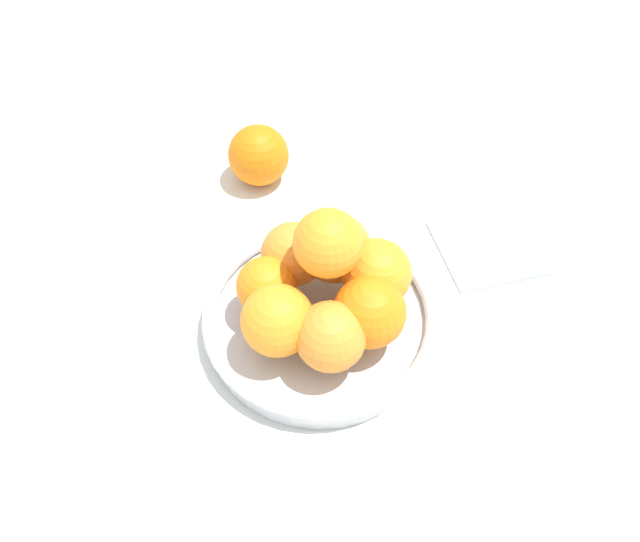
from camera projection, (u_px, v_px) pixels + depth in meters
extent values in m
plane|color=silver|center=(320.00, 326.00, 0.72)|extent=(4.00, 4.00, 0.00)
cylinder|color=silver|center=(320.00, 321.00, 0.71)|extent=(0.26, 0.26, 0.02)
torus|color=silver|center=(320.00, 313.00, 0.70)|extent=(0.26, 0.26, 0.01)
sphere|color=orange|center=(369.00, 312.00, 0.64)|extent=(0.08, 0.08, 0.08)
sphere|color=orange|center=(376.00, 273.00, 0.68)|extent=(0.08, 0.08, 0.08)
sphere|color=orange|center=(335.00, 248.00, 0.70)|extent=(0.08, 0.08, 0.08)
sphere|color=orange|center=(292.00, 255.00, 0.70)|extent=(0.07, 0.07, 0.07)
sphere|color=orange|center=(266.00, 286.00, 0.67)|extent=(0.07, 0.07, 0.07)
sphere|color=orange|center=(278.00, 320.00, 0.64)|extent=(0.08, 0.08, 0.08)
sphere|color=orange|center=(331.00, 337.00, 0.63)|extent=(0.07, 0.07, 0.07)
sphere|color=orange|center=(328.00, 243.00, 0.62)|extent=(0.07, 0.07, 0.07)
sphere|color=orange|center=(259.00, 155.00, 0.85)|extent=(0.08, 0.08, 0.08)
cube|color=silver|center=(487.00, 247.00, 0.79)|extent=(0.15, 0.15, 0.01)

